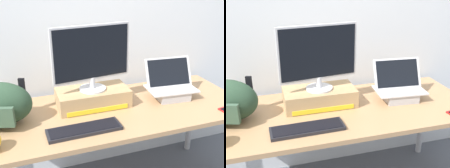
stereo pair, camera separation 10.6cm
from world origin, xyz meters
TOP-DOWN VIEW (x-y plane):
  - back_wall at (0.00, 0.47)m, footprint 7.00×0.10m
  - desk at (0.00, 0.00)m, footprint 1.84×0.73m
  - toner_box_yellow at (-0.10, 0.10)m, footprint 0.48×0.25m
  - desktop_monitor at (-0.10, 0.10)m, footprint 0.52×0.18m
  - open_laptop at (0.46, 0.04)m, footprint 0.36×0.25m
  - external_keyboard at (-0.24, -0.21)m, footprint 0.43×0.14m
  - messenger_backpack at (-0.68, 0.05)m, footprint 0.42×0.32m
  - coffee_mug at (-0.68, 0.30)m, footprint 0.13×0.08m

SIDE VIEW (x-z plane):
  - desk at x=0.00m, z-range 0.29..1.00m
  - external_keyboard at x=-0.24m, z-range 0.71..0.73m
  - coffee_mug at x=-0.68m, z-range 0.71..0.81m
  - toner_box_yellow at x=-0.10m, z-range 0.71..0.83m
  - open_laptop at x=0.46m, z-range 0.63..0.91m
  - messenger_backpack at x=-0.68m, z-range 0.71..0.97m
  - desktop_monitor at x=-0.10m, z-range 0.84..1.27m
  - back_wall at x=0.00m, z-range 0.00..2.60m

